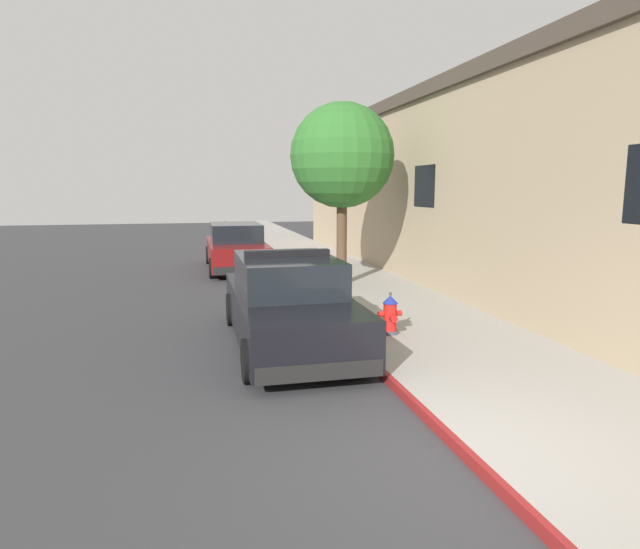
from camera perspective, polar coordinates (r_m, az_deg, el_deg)
ground_plane at (r=15.00m, az=-19.39°, el=-2.39°), size 32.64×60.00×0.20m
sidewalk_pavement at (r=15.50m, az=3.19°, el=-0.91°), size 3.34×60.00×0.13m
curb_painted_edge at (r=15.11m, az=-3.04°, el=-1.16°), size 0.08×60.00×0.13m
storefront_building at (r=16.50m, az=22.13°, el=8.33°), size 7.22×27.14×5.44m
police_cruiser at (r=9.53m, az=-3.35°, el=-3.06°), size 1.94×4.84×1.68m
parked_car_silver_ahead at (r=18.70m, az=-8.80°, el=2.79°), size 1.94×4.84×1.56m
fire_hydrant at (r=9.90m, az=7.37°, el=-4.21°), size 0.44×0.40×0.76m
street_tree at (r=14.76m, az=2.34°, el=12.29°), size 2.78×2.78×4.85m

